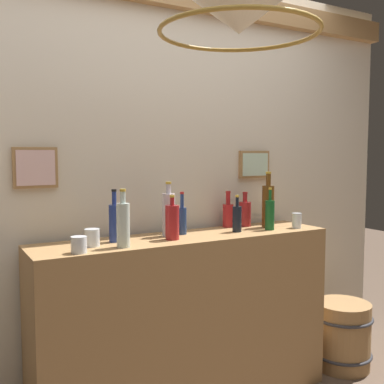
# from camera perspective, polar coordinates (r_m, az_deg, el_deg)

# --- Properties ---
(panelled_rear_partition) EXTENTS (3.48, 0.15, 2.49)m
(panelled_rear_partition) POSITION_cam_1_polar(r_m,az_deg,el_deg) (2.76, -3.31, 2.37)
(panelled_rear_partition) COLOR beige
(panelled_rear_partition) RESTS_ON ground
(bar_shelf_unit) EXTENTS (1.73, 0.39, 0.98)m
(bar_shelf_unit) POSITION_cam_1_polar(r_m,az_deg,el_deg) (2.69, -0.55, -15.83)
(bar_shelf_unit) COLOR #9E7547
(bar_shelf_unit) RESTS_ON ground
(liquor_bottle_vodka) EXTENTS (0.07, 0.07, 0.23)m
(liquor_bottle_vodka) POSITION_cam_1_polar(r_m,az_deg,el_deg) (2.86, 4.51, -2.75)
(liquor_bottle_vodka) COLOR #A82023
(liquor_bottle_vodka) RESTS_ON bar_shelf_unit
(liquor_bottle_port) EXTENTS (0.07, 0.07, 0.29)m
(liquor_bottle_port) POSITION_cam_1_polar(r_m,az_deg,el_deg) (2.26, -8.59, -3.95)
(liquor_bottle_port) COLOR silver
(liquor_bottle_port) RESTS_ON bar_shelf_unit
(liquor_bottle_amaro) EXTENTS (0.05, 0.05, 0.24)m
(liquor_bottle_amaro) POSITION_cam_1_polar(r_m,az_deg,el_deg) (2.60, -1.21, -3.40)
(liquor_bottle_amaro) COLOR navy
(liquor_bottle_amaro) RESTS_ON bar_shelf_unit
(liquor_bottle_scotch) EXTENTS (0.07, 0.07, 0.24)m
(liquor_bottle_scotch) POSITION_cam_1_polar(r_m,az_deg,el_deg) (2.44, -2.48, -3.74)
(liquor_bottle_scotch) COLOR maroon
(liquor_bottle_scotch) RESTS_ON bar_shelf_unit
(liquor_bottle_gin) EXTENTS (0.05, 0.05, 0.22)m
(liquor_bottle_gin) POSITION_cam_1_polar(r_m,az_deg,el_deg) (2.69, 5.65, -3.28)
(liquor_bottle_gin) COLOR black
(liquor_bottle_gin) RESTS_ON bar_shelf_unit
(liquor_bottle_brandy) EXTENTS (0.07, 0.07, 0.30)m
(liquor_bottle_brandy) POSITION_cam_1_polar(r_m,az_deg,el_deg) (2.54, -2.94, -2.73)
(liquor_bottle_brandy) COLOR #C0B8C3
(liquor_bottle_brandy) RESTS_ON bar_shelf_unit
(liquor_bottle_tequila) EXTENTS (0.06, 0.06, 0.25)m
(liquor_bottle_tequila) POSITION_cam_1_polar(r_m,az_deg,el_deg) (2.79, 9.69, -2.76)
(liquor_bottle_tequila) COLOR #185725
(liquor_bottle_tequila) RESTS_ON bar_shelf_unit
(liquor_bottle_whiskey) EXTENTS (0.06, 0.06, 0.28)m
(liquor_bottle_whiskey) POSITION_cam_1_polar(r_m,az_deg,el_deg) (2.40, -9.66, -3.68)
(liquor_bottle_whiskey) COLOR navy
(liquor_bottle_whiskey) RESTS_ON bar_shelf_unit
(liquor_bottle_vermouth) EXTENTS (0.08, 0.08, 0.35)m
(liquor_bottle_vermouth) POSITION_cam_1_polar(r_m,az_deg,el_deg) (2.87, 9.47, -1.62)
(liquor_bottle_vermouth) COLOR brown
(liquor_bottle_vermouth) RESTS_ON bar_shelf_unit
(liquor_bottle_rum) EXTENTS (0.08, 0.08, 0.22)m
(liquor_bottle_rum) POSITION_cam_1_polar(r_m,az_deg,el_deg) (2.90, 6.62, -2.63)
(liquor_bottle_rum) COLOR maroon
(liquor_bottle_rum) RESTS_ON bar_shelf_unit
(glass_tumbler_rocks) EXTENTS (0.07, 0.07, 0.08)m
(glass_tumbler_rocks) POSITION_cam_1_polar(r_m,az_deg,el_deg) (2.18, -13.94, -6.41)
(glass_tumbler_rocks) COLOR silver
(glass_tumbler_rocks) RESTS_ON bar_shelf_unit
(glass_tumbler_highball) EXTENTS (0.08, 0.08, 0.09)m
(glass_tumbler_highball) POSITION_cam_1_polar(r_m,az_deg,el_deg) (2.32, -12.36, -5.58)
(glass_tumbler_highball) COLOR silver
(glass_tumbler_highball) RESTS_ON bar_shelf_unit
(glass_tumbler_shot) EXTENTS (0.06, 0.06, 0.09)m
(glass_tumbler_shot) POSITION_cam_1_polar(r_m,az_deg,el_deg) (2.89, 12.93, -3.49)
(glass_tumbler_shot) COLOR silver
(glass_tumbler_shot) RESTS_ON bar_shelf_unit
(pendant_lamp) EXTENTS (0.58, 0.58, 0.51)m
(pendant_lamp) POSITION_cam_1_polar(r_m,az_deg,el_deg) (1.73, 5.91, 22.32)
(pendant_lamp) COLOR #EFE5C6
(wooden_barrel) EXTENTS (0.39, 0.39, 0.44)m
(wooden_barrel) POSITION_cam_1_polar(r_m,az_deg,el_deg) (3.37, 18.24, -16.57)
(wooden_barrel) COLOR #9E7547
(wooden_barrel) RESTS_ON ground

